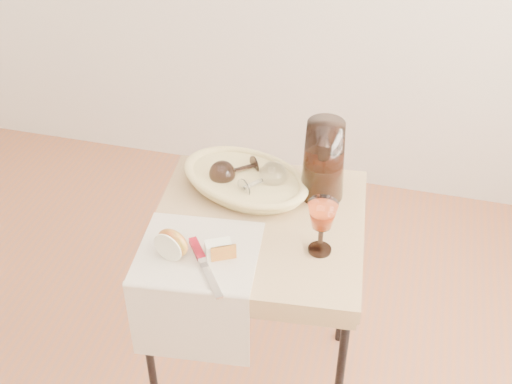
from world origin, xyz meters
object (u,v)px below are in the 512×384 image
(tea_towel, at_px, (198,252))
(apple_half, at_px, (173,243))
(side_table, at_px, (258,314))
(bread_basket, at_px, (245,182))
(table_knife, at_px, (204,264))
(goblet_lying_b, at_px, (261,181))
(pitcher, at_px, (324,160))
(wine_goblet, at_px, (321,227))
(goblet_lying_a, at_px, (236,170))

(tea_towel, height_order, apple_half, apple_half)
(side_table, relative_size, bread_basket, 2.11)
(table_knife, bearing_deg, goblet_lying_b, 133.46)
(apple_half, relative_size, table_knife, 0.41)
(goblet_lying_b, bearing_deg, pitcher, -34.79)
(pitcher, xyz_separation_m, table_knife, (-0.23, -0.39, -0.11))
(goblet_lying_b, bearing_deg, tea_towel, -159.92)
(side_table, height_order, wine_goblet, wine_goblet)
(goblet_lying_b, height_order, apple_half, goblet_lying_b)
(wine_goblet, bearing_deg, side_table, 158.76)
(bread_basket, distance_m, wine_goblet, 0.35)
(tea_towel, xyz_separation_m, bread_basket, (0.04, 0.31, 0.02))
(side_table, xyz_separation_m, pitcher, (0.15, 0.17, 0.50))
(pitcher, distance_m, wine_goblet, 0.25)
(tea_towel, xyz_separation_m, apple_half, (-0.06, -0.03, 0.04))
(side_table, relative_size, goblet_lying_b, 5.55)
(side_table, xyz_separation_m, table_knife, (-0.09, -0.22, 0.39))
(wine_goblet, bearing_deg, apple_half, -161.76)
(bread_basket, relative_size, goblet_lying_b, 2.63)
(side_table, xyz_separation_m, wine_goblet, (0.19, -0.07, 0.46))
(goblet_lying_a, xyz_separation_m, goblet_lying_b, (0.09, -0.04, 0.00))
(bread_basket, bearing_deg, table_knife, -72.84)
(tea_towel, bearing_deg, apple_half, -159.81)
(wine_goblet, distance_m, table_knife, 0.32)
(side_table, height_order, goblet_lying_b, goblet_lying_b)
(wine_goblet, bearing_deg, goblet_lying_a, 141.97)
(bread_basket, xyz_separation_m, wine_goblet, (0.27, -0.22, 0.06))
(pitcher, bearing_deg, goblet_lying_a, -173.53)
(tea_towel, distance_m, wine_goblet, 0.33)
(side_table, distance_m, pitcher, 0.55)
(tea_towel, distance_m, table_knife, 0.06)
(goblet_lying_a, xyz_separation_m, table_knife, (0.02, -0.37, -0.04))
(goblet_lying_a, relative_size, table_knife, 0.58)
(side_table, xyz_separation_m, tea_towel, (-0.12, -0.17, 0.38))
(wine_goblet, bearing_deg, table_knife, -152.62)
(apple_half, bearing_deg, side_table, 62.47)
(goblet_lying_b, xyz_separation_m, apple_half, (-0.15, -0.32, -0.01))
(pitcher, height_order, table_knife, pitcher)
(goblet_lying_a, height_order, goblet_lying_b, goblet_lying_b)
(bread_basket, height_order, apple_half, apple_half)
(tea_towel, bearing_deg, side_table, 47.59)
(apple_half, bearing_deg, table_knife, 1.71)
(apple_half, bearing_deg, goblet_lying_a, 93.86)
(side_table, distance_m, wine_goblet, 0.50)
(pitcher, bearing_deg, tea_towel, -125.09)
(bread_basket, bearing_deg, goblet_lying_b, -3.20)
(goblet_lying_a, height_order, table_knife, goblet_lying_a)
(tea_towel, relative_size, pitcher, 1.12)
(tea_towel, height_order, wine_goblet, wine_goblet)
(goblet_lying_a, bearing_deg, table_knife, 53.17)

